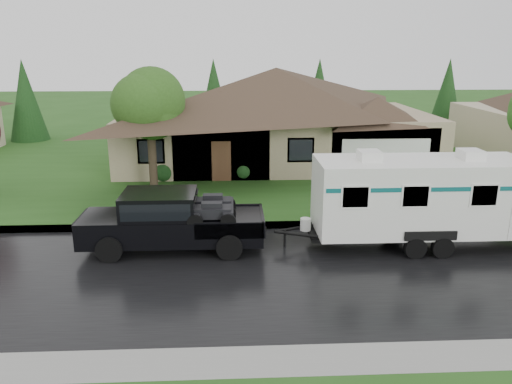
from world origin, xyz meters
TOP-DOWN VIEW (x-y plane):
  - ground at (0.00, 0.00)m, footprint 140.00×140.00m
  - road at (0.00, -2.00)m, footprint 140.00×8.00m
  - curb at (0.00, 2.25)m, footprint 140.00×0.50m
  - lawn at (0.00, 15.00)m, footprint 140.00×26.00m
  - house_main at (2.29, 13.84)m, footprint 19.44×10.80m
  - tree_left_green at (-4.58, 7.79)m, footprint 3.52×3.52m
  - shrub_row at (2.00, 9.30)m, footprint 13.60×1.00m
  - pickup_truck at (-2.90, 0.17)m, footprint 6.26×2.38m
  - travel_trailer at (5.92, 0.17)m, footprint 7.72×2.71m

SIDE VIEW (x-z plane):
  - ground at x=0.00m, z-range 0.00..0.00m
  - road at x=0.00m, z-range 0.00..0.01m
  - curb at x=0.00m, z-range 0.00..0.15m
  - lawn at x=0.00m, z-range 0.00..0.15m
  - shrub_row at x=2.00m, z-range 0.15..1.15m
  - pickup_truck at x=-2.90m, z-range 0.07..2.16m
  - travel_trailer at x=5.92m, z-range 0.11..3.57m
  - house_main at x=2.29m, z-range 0.14..7.04m
  - tree_left_green at x=-4.58m, z-range 1.28..7.10m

